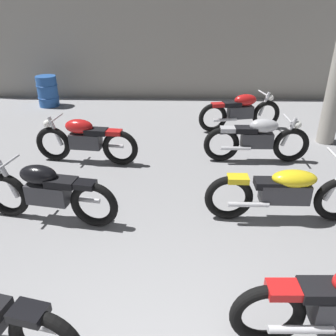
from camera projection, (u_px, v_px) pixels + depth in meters
name	position (u px, v px, depth m)	size (l,w,h in m)	color
back_wall	(174.00, 36.00, 10.00)	(13.19, 0.24, 3.60)	#9E998E
motorcycle_left_row_1	(47.00, 192.00, 4.67)	(1.96, 0.55, 0.88)	black
motorcycle_left_row_2	(85.00, 140.00, 6.37)	(1.97, 0.49, 0.88)	black
motorcycle_right_row_1	(286.00, 191.00, 4.70)	(2.17, 0.68, 0.97)	black
motorcycle_right_row_2	(257.00, 139.00, 6.42)	(1.97, 0.48, 0.88)	black
motorcycle_right_row_3	(241.00, 111.00, 7.95)	(1.95, 0.64, 0.88)	black
oil_drum	(48.00, 91.00, 9.75)	(0.59, 0.59, 0.85)	#23519E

